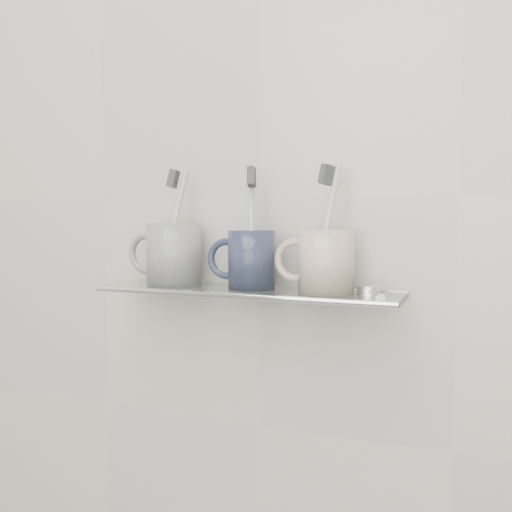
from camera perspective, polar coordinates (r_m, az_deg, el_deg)
The scene contains 18 objects.
wall_back at distance 0.98m, azimuth 0.43°, elevation 5.91°, with size 2.50×2.50×0.00m, color beige.
shelf_glass at distance 0.93m, azimuth -0.95°, elevation -3.54°, with size 0.50×0.12×0.01m, color silver.
shelf_rail at distance 0.88m, azimuth -2.35°, elevation -4.00°, with size 0.01×0.01×0.50m, color silver.
bracket_left at distance 1.07m, azimuth -10.47°, elevation -3.18°, with size 0.02×0.02×0.03m, color silver.
bracket_right at distance 0.92m, azimuth 12.45°, elevation -4.42°, with size 0.02×0.02×0.03m, color silver.
mug_left at distance 0.99m, azimuth -8.20°, elevation 0.18°, with size 0.09×0.09×0.10m, color silver.
mug_left_handle at distance 1.01m, azimuth -10.80°, elevation 0.26°, with size 0.07×0.07×0.01m, color silver.
toothbrush_left at distance 0.98m, azimuth -8.23°, elevation 3.00°, with size 0.01×0.01×0.19m, color silver.
bristles_left at distance 0.99m, azimuth -8.28°, elevation 7.65°, with size 0.01×0.02×0.03m, color #3A3B3E.
mug_center at distance 0.92m, azimuth -0.45°, elevation -0.36°, with size 0.08×0.08×0.09m, color black.
mug_center_handle at distance 0.94m, azimuth -2.95°, elevation -0.28°, with size 0.07×0.07×0.01m, color black.
toothbrush_center at distance 0.92m, azimuth -0.45°, elevation 2.96°, with size 0.01×0.01×0.19m, color #B1C0D2.
bristles_center at distance 0.92m, azimuth -0.46°, elevation 7.93°, with size 0.01×0.02×0.03m, color #3A3B3E.
mug_right at distance 0.89m, azimuth 7.03°, elevation -0.51°, with size 0.09×0.09×0.10m, color beige.
mug_right_handle at distance 0.90m, azimuth 3.99°, elevation -0.42°, with size 0.07×0.07×0.01m, color beige.
toothbrush_right at distance 0.88m, azimuth 7.06°, elevation 2.87°, with size 0.01×0.01×0.19m, color silver.
bristles_right at distance 0.88m, azimuth 7.11°, elevation 8.06°, with size 0.01×0.02×0.03m, color #3A3B3E.
chrome_cap at distance 0.88m, azimuth 11.17°, elevation -3.37°, with size 0.03×0.03×0.01m, color silver.
Camera 1 is at (0.35, 0.19, 1.22)m, focal length 40.00 mm.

